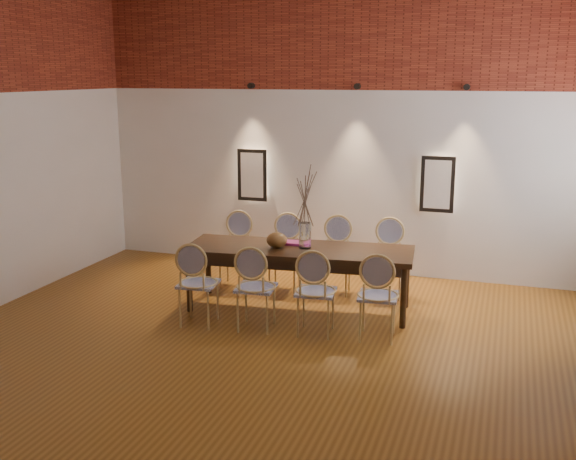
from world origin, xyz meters
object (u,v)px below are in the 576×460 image
(chair_far_a, at_px, (235,251))
(book, at_px, (294,243))
(dining_table, at_px, (299,279))
(chair_near_d, at_px, (378,296))
(chair_near_b, at_px, (256,287))
(bowl, at_px, (277,240))
(chair_far_b, at_px, (285,254))
(vase, at_px, (305,235))
(chair_near_a, at_px, (198,283))
(chair_far_c, at_px, (335,257))
(chair_near_c, at_px, (316,291))
(chair_far_d, at_px, (388,260))

(chair_far_a, xyz_separation_m, book, (0.95, -0.46, 0.30))
(dining_table, xyz_separation_m, chair_far_a, (-1.05, 0.60, 0.09))
(chair_near_d, bearing_deg, chair_far_a, 144.50)
(chair_near_b, bearing_deg, bowl, 83.24)
(dining_table, distance_m, chair_near_d, 1.21)
(chair_near_b, height_order, book, chair_near_b)
(bowl, bearing_deg, chair_far_b, 101.78)
(vase, relative_size, book, 1.15)
(chair_near_a, xyz_separation_m, chair_near_d, (1.96, 0.20, 0.00))
(chair_far_b, distance_m, chair_far_c, 0.66)
(chair_near_b, xyz_separation_m, vase, (0.32, 0.74, 0.43))
(chair_near_b, height_order, bowl, chair_near_b)
(chair_near_c, relative_size, chair_far_c, 1.00)
(chair_far_d, distance_m, bowl, 1.49)
(chair_near_c, bearing_deg, chair_far_b, 115.05)
(chair_near_b, relative_size, chair_near_d, 1.00)
(chair_near_c, bearing_deg, chair_far_c, 90.00)
(chair_far_d, relative_size, bowl, 3.92)
(chair_far_b, distance_m, book, 0.67)
(chair_near_a, height_order, chair_near_d, same)
(dining_table, distance_m, chair_near_c, 0.78)
(chair_far_b, xyz_separation_m, chair_far_d, (1.30, 0.13, 0.00))
(chair_near_c, bearing_deg, chair_near_d, -0.00)
(chair_far_b, distance_m, vase, 0.91)
(chair_near_d, xyz_separation_m, book, (-1.15, 0.73, 0.30))
(chair_near_a, distance_m, bowl, 1.05)
(chair_near_c, xyz_separation_m, chair_far_d, (0.51, 1.46, 0.00))
(vase, bearing_deg, chair_near_c, -63.94)
(chair_near_d, relative_size, chair_far_a, 1.00)
(chair_far_b, bearing_deg, chair_far_d, 180.00)
(chair_near_b, bearing_deg, chair_near_c, 0.00)
(book, bearing_deg, chair_far_d, 33.32)
(chair_near_a, xyz_separation_m, chair_far_d, (1.81, 1.60, 0.00))
(dining_table, distance_m, bowl, 0.53)
(dining_table, xyz_separation_m, chair_far_b, (-0.40, 0.66, 0.09))
(vase, xyz_separation_m, book, (-0.17, 0.13, -0.14))
(chair_far_c, bearing_deg, chair_near_d, 115.05)
(chair_near_a, relative_size, chair_far_b, 1.00)
(chair_near_b, xyz_separation_m, chair_far_a, (-0.80, 1.33, 0.00))
(chair_far_c, bearing_deg, book, 53.30)
(vase, bearing_deg, dining_table, -174.09)
(dining_table, bearing_deg, chair_near_b, -115.05)
(dining_table, relative_size, bowl, 10.92)
(chair_near_a, bearing_deg, dining_table, 35.50)
(chair_near_a, bearing_deg, chair_near_c, 0.00)
(chair_far_a, xyz_separation_m, chair_far_b, (0.65, 0.07, 0.00))
(chair_near_a, xyz_separation_m, chair_far_b, (0.51, 1.46, 0.00))
(chair_far_a, distance_m, vase, 1.34)
(chair_near_a, relative_size, vase, 3.13)
(chair_far_d, bearing_deg, chair_near_a, 35.50)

